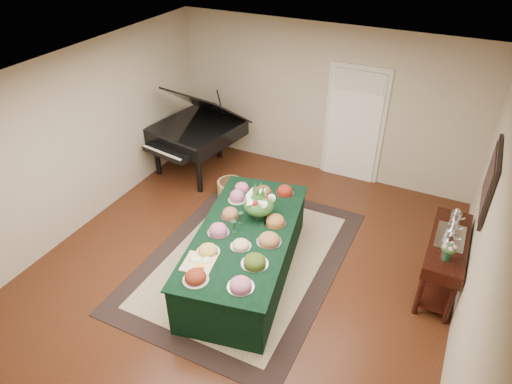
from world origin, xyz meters
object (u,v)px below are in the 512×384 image
at_px(buffet_table, 245,253).
at_px(grand_piano, 196,131).
at_px(mahogany_sideboard, 446,251).
at_px(floral_centerpiece, 259,202).

relative_size(buffet_table, grand_piano, 1.55).
relative_size(grand_piano, mahogany_sideboard, 1.30).
xyz_separation_m(buffet_table, grand_piano, (-2.08, 2.12, 0.44)).
relative_size(floral_centerpiece, grand_piano, 0.24).
bearing_deg(buffet_table, mahogany_sideboard, 20.07).
distance_m(floral_centerpiece, grand_piano, 2.75).
height_order(grand_piano, mahogany_sideboard, grand_piano).
height_order(floral_centerpiece, grand_piano, grand_piano).
relative_size(buffet_table, mahogany_sideboard, 2.01).
bearing_deg(mahogany_sideboard, floral_centerpiece, -167.68).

